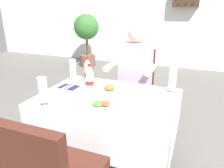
% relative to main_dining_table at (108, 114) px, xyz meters
% --- Properties ---
extents(back_wall, '(11.00, 0.12, 3.15)m').
position_rel_main_dining_table_xyz_m(back_wall, '(0.15, 3.96, 1.02)').
color(back_wall, white).
rests_on(back_wall, ground).
extents(main_dining_table, '(1.17, 0.82, 0.72)m').
position_rel_main_dining_table_xyz_m(main_dining_table, '(0.00, 0.00, 0.00)').
color(main_dining_table, white).
rests_on(main_dining_table, ground).
extents(chair_far_diner_seat, '(0.44, 0.50, 0.97)m').
position_rel_main_dining_table_xyz_m(chair_far_diner_seat, '(-0.00, 0.80, -0.00)').
color(chair_far_diner_seat, '#4C2319').
rests_on(chair_far_diner_seat, ground).
extents(seated_diner_far, '(0.50, 0.46, 1.26)m').
position_rel_main_dining_table_xyz_m(seated_diner_far, '(0.03, 0.69, 0.16)').
color(seated_diner_far, '#282D42').
rests_on(seated_diner_far, ground).
extents(plate_near_camera, '(0.24, 0.24, 0.05)m').
position_rel_main_dining_table_xyz_m(plate_near_camera, '(0.02, -0.21, 0.18)').
color(plate_near_camera, white).
rests_on(plate_near_camera, main_dining_table).
extents(plate_far_diner, '(0.24, 0.24, 0.07)m').
position_rel_main_dining_table_xyz_m(plate_far_diner, '(-0.04, 0.15, 0.19)').
color(plate_far_diner, white).
rests_on(plate_far_diner, main_dining_table).
extents(beer_glass_left, '(0.07, 0.07, 0.23)m').
position_rel_main_dining_table_xyz_m(beer_glass_left, '(-0.39, -0.34, 0.28)').
color(beer_glass_left, white).
rests_on(beer_glass_left, main_dining_table).
extents(beer_glass_middle, '(0.07, 0.07, 0.23)m').
position_rel_main_dining_table_xyz_m(beer_glass_middle, '(0.49, 0.29, 0.29)').
color(beer_glass_middle, white).
rests_on(beer_glass_middle, main_dining_table).
extents(beer_glass_right, '(0.07, 0.07, 0.22)m').
position_rel_main_dining_table_xyz_m(beer_glass_right, '(-0.49, 0.26, 0.28)').
color(beer_glass_right, white).
rests_on(beer_glass_right, main_dining_table).
extents(cola_bottle_primary, '(0.07, 0.07, 0.25)m').
position_rel_main_dining_table_xyz_m(cola_bottle_primary, '(-0.20, 0.06, 0.28)').
color(cola_bottle_primary, silver).
rests_on(cola_bottle_primary, main_dining_table).
extents(cola_bottle_secondary, '(0.07, 0.07, 0.27)m').
position_rel_main_dining_table_xyz_m(cola_bottle_secondary, '(-0.31, 0.24, 0.29)').
color(cola_bottle_secondary, silver).
rests_on(cola_bottle_secondary, main_dining_table).
extents(napkin_cutlery_set, '(0.18, 0.19, 0.01)m').
position_rel_main_dining_table_xyz_m(napkin_cutlery_set, '(-0.43, 0.07, 0.17)').
color(napkin_cutlery_set, '#231E4C').
rests_on(napkin_cutlery_set, main_dining_table).
extents(potted_plant_corner, '(0.61, 0.61, 1.28)m').
position_rel_main_dining_table_xyz_m(potted_plant_corner, '(-1.91, 3.23, 0.29)').
color(potted_plant_corner, brown).
rests_on(potted_plant_corner, ground).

